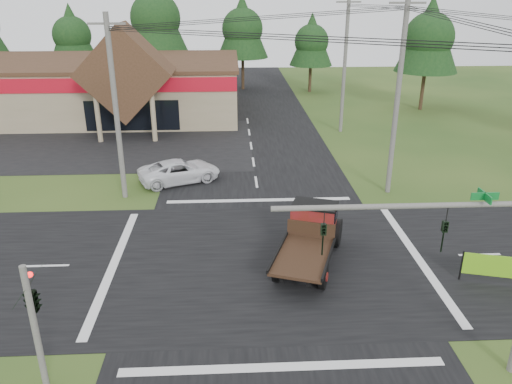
{
  "coord_description": "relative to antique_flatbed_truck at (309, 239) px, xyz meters",
  "views": [
    {
      "loc": [
        -1.55,
        -19.99,
        11.65
      ],
      "look_at": [
        -0.37,
        3.0,
        2.2
      ],
      "focal_mm": 35.0,
      "sensor_mm": 36.0,
      "label": 1
    }
  ],
  "objects": [
    {
      "name": "parking_apron",
      "position": [
        -15.81,
        19.37,
        -1.24
      ],
      "size": [
        28.0,
        14.0,
        0.02
      ],
      "primitive_type": "cube",
      "color": "black",
      "rests_on": "ground"
    },
    {
      "name": "tree_row_c",
      "position": [
        -11.81,
        41.37,
        7.46
      ],
      "size": [
        7.28,
        7.28,
        13.13
      ],
      "color": "#332316",
      "rests_on": "ground"
    },
    {
      "name": "white_pickup",
      "position": [
        -6.73,
        10.77,
        -0.54
      ],
      "size": [
        5.71,
        4.21,
        1.44
      ],
      "primitive_type": "imported",
      "rotation": [
        0.0,
        0.0,
        1.97
      ],
      "color": "white",
      "rests_on": "ground"
    },
    {
      "name": "cvs_building",
      "position": [
        -17.51,
        29.94,
        1.52
      ],
      "size": [
        30.4,
        18.2,
        9.19
      ],
      "color": "gray",
      "rests_on": "ground"
    },
    {
      "name": "tree_row_e",
      "position": [
        6.19,
        40.37,
        4.77
      ],
      "size": [
        5.04,
        5.04,
        9.09
      ],
      "color": "#332316",
      "rests_on": "ground"
    },
    {
      "name": "antique_flatbed_truck",
      "position": [
        0.0,
        0.0,
        0.0
      ],
      "size": [
        4.16,
        6.45,
        2.52
      ],
      "primitive_type": null,
      "rotation": [
        0.0,
        0.0,
        -0.34
      ],
      "color": "#5C1B0D",
      "rests_on": "ground"
    },
    {
      "name": "ground",
      "position": [
        -1.81,
        0.37,
        -1.26
      ],
      "size": [
        120.0,
        120.0,
        0.0
      ],
      "primitive_type": "plane",
      "color": "#264318",
      "rests_on": "ground"
    },
    {
      "name": "utility_pole_ne",
      "position": [
        6.19,
        8.37,
        4.63
      ],
      "size": [
        2.0,
        0.3,
        11.5
      ],
      "color": "#595651",
      "rests_on": "ground"
    },
    {
      "name": "tree_row_d",
      "position": [
        -1.81,
        42.37,
        6.12
      ],
      "size": [
        6.16,
        6.16,
        11.11
      ],
      "color": "#332316",
      "rests_on": "ground"
    },
    {
      "name": "road_ew",
      "position": [
        -1.81,
        0.37,
        -1.25
      ],
      "size": [
        120.0,
        12.0,
        0.02
      ],
      "primitive_type": "cube",
      "color": "black",
      "rests_on": "ground"
    },
    {
      "name": "tree_side_ne",
      "position": [
        16.19,
        30.37,
        6.12
      ],
      "size": [
        6.16,
        6.16,
        11.11
      ],
      "color": "#332316",
      "rests_on": "ground"
    },
    {
      "name": "road_ns",
      "position": [
        -1.81,
        0.37,
        -1.25
      ],
      "size": [
        12.0,
        120.0,
        0.02
      ],
      "primitive_type": "cube",
      "color": "black",
      "rests_on": "ground"
    },
    {
      "name": "utility_pole_n",
      "position": [
        6.19,
        22.37,
        4.48
      ],
      "size": [
        2.0,
        0.3,
        11.2
      ],
      "color": "#595651",
      "rests_on": "ground"
    },
    {
      "name": "roadside_banner",
      "position": [
        8.23,
        -2.18,
        -0.57
      ],
      "size": [
        3.94,
        1.2,
        1.38
      ],
      "primitive_type": null,
      "rotation": [
        0.0,
        0.0,
        -0.27
      ],
      "color": "#66AD17",
      "rests_on": "ground"
    },
    {
      "name": "traffic_signal_mast",
      "position": [
        4.01,
        -7.13,
        3.17
      ],
      "size": [
        8.12,
        0.24,
        7.0
      ],
      "color": "#595651",
      "rests_on": "ground"
    },
    {
      "name": "tree_row_b",
      "position": [
        -21.81,
        42.37,
        5.45
      ],
      "size": [
        5.6,
        5.6,
        10.1
      ],
      "color": "#332316",
      "rests_on": "ground"
    },
    {
      "name": "utility_pole_nw",
      "position": [
        -9.81,
        8.37,
        4.13
      ],
      "size": [
        2.0,
        0.3,
        10.5
      ],
      "color": "#595651",
      "rests_on": "ground"
    },
    {
      "name": "traffic_signal_corner",
      "position": [
        -9.31,
        -6.95,
        2.26
      ],
      "size": [
        0.53,
        2.48,
        4.4
      ],
      "color": "#595651",
      "rests_on": "ground"
    }
  ]
}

